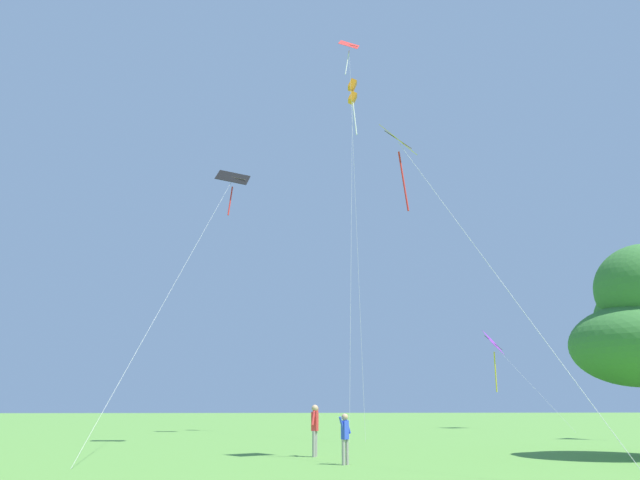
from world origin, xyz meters
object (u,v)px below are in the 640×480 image
object	(u,v)px
kite_purple_streamer	(495,353)
person_near_tree	(345,434)
kite_black_large	(230,186)
kite_yellow_diamond	(403,156)
kite_red_high	(349,62)
person_far_back	(315,425)
kite_orange_box	(353,94)

from	to	relation	value
kite_purple_streamer	person_near_tree	world-z (taller)	kite_purple_streamer
kite_black_large	kite_yellow_diamond	distance (m)	11.87
kite_red_high	person_far_back	bearing A→B (deg)	-105.42
kite_purple_streamer	kite_red_high	size ratio (longest dim) A/B	0.34
kite_orange_box	person_far_back	world-z (taller)	kite_orange_box
kite_orange_box	kite_yellow_diamond	bearing A→B (deg)	-95.09
kite_red_high	person_far_back	world-z (taller)	kite_red_high
kite_yellow_diamond	kite_red_high	distance (m)	22.92
person_far_back	kite_orange_box	bearing A→B (deg)	74.92
kite_purple_streamer	person_far_back	distance (m)	33.12
kite_purple_streamer	kite_orange_box	distance (m)	25.25
kite_orange_box	person_far_back	distance (m)	30.39
kite_red_high	kite_yellow_diamond	bearing A→B (deg)	-93.32
person_near_tree	kite_orange_box	bearing A→B (deg)	78.71
person_far_back	person_near_tree	size ratio (longest dim) A/B	1.19
kite_orange_box	person_near_tree	world-z (taller)	kite_orange_box
kite_orange_box	kite_red_high	xyz separation A→B (m)	(-0.84, -3.45, 0.56)
kite_red_high	person_far_back	size ratio (longest dim) A/B	15.73
person_far_back	kite_black_large	bearing A→B (deg)	119.45
kite_yellow_diamond	person_far_back	distance (m)	10.33
kite_black_large	kite_red_high	size ratio (longest dim) A/B	0.50
kite_purple_streamer	kite_red_high	distance (m)	27.55
kite_black_large	kite_red_high	xyz separation A→B (m)	(7.73, 7.56, 13.05)
kite_orange_box	person_far_back	bearing A→B (deg)	-105.08
person_far_back	kite_purple_streamer	bearing A→B (deg)	55.47
person_near_tree	kite_black_large	bearing A→B (deg)	114.15
kite_red_high	person_near_tree	distance (m)	30.59
kite_orange_box	person_near_tree	distance (m)	32.34
kite_purple_streamer	kite_black_large	size ratio (longest dim) A/B	0.69
kite_purple_streamer	kite_yellow_diamond	world-z (taller)	kite_yellow_diamond
person_far_back	person_near_tree	distance (m)	3.18
kite_purple_streamer	kite_orange_box	size ratio (longest dim) A/B	0.37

